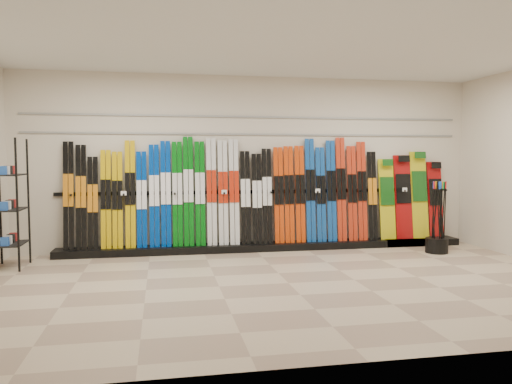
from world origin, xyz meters
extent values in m
plane|color=gray|center=(0.00, 0.00, 0.00)|extent=(8.00, 8.00, 0.00)
plane|color=beige|center=(0.00, 2.50, 1.50)|extent=(8.00, 0.00, 8.00)
plane|color=silver|center=(0.00, 0.00, 3.00)|extent=(8.00, 8.00, 0.00)
cube|color=black|center=(0.22, 2.28, 0.06)|extent=(8.00, 0.40, 0.12)
cube|color=black|center=(-3.05, 2.33, 0.99)|extent=(0.17, 0.21, 1.74)
cube|color=black|center=(-2.85, 2.32, 0.96)|extent=(0.17, 0.21, 1.68)
cube|color=black|center=(-2.67, 2.31, 0.87)|extent=(0.17, 0.18, 1.49)
cube|color=#CCA308|center=(-2.47, 2.32, 0.92)|extent=(0.17, 0.20, 1.60)
cube|color=#CCA308|center=(-2.28, 2.32, 0.91)|extent=(0.17, 0.19, 1.58)
cube|color=#CCA308|center=(-2.08, 2.33, 1.00)|extent=(0.17, 0.21, 1.76)
cube|color=#00339A|center=(-1.90, 2.32, 0.91)|extent=(0.17, 0.19, 1.58)
cube|color=#00339A|center=(-1.69, 2.33, 0.97)|extent=(0.17, 0.21, 1.69)
cube|color=#00339A|center=(-1.51, 2.33, 1.00)|extent=(0.17, 0.21, 1.76)
cube|color=#04610E|center=(-1.32, 2.33, 0.99)|extent=(0.17, 0.21, 1.74)
cube|color=#04610E|center=(-1.13, 2.33, 1.03)|extent=(0.17, 0.22, 1.83)
cube|color=#04610E|center=(-0.94, 2.33, 0.99)|extent=(0.17, 0.21, 1.75)
cube|color=silver|center=(-0.74, 2.33, 1.02)|extent=(0.17, 0.22, 1.81)
cube|color=silver|center=(-0.55, 2.33, 1.00)|extent=(0.17, 0.22, 1.77)
cube|color=silver|center=(-0.36, 2.33, 1.01)|extent=(0.17, 0.22, 1.79)
cube|color=black|center=(-0.16, 2.32, 0.91)|extent=(0.17, 0.19, 1.59)
cube|color=black|center=(0.04, 2.32, 0.89)|extent=(0.17, 0.19, 1.54)
cube|color=black|center=(0.22, 2.32, 0.94)|extent=(0.17, 0.20, 1.63)
cube|color=#C7380A|center=(0.42, 2.32, 0.95)|extent=(0.17, 0.20, 1.66)
cube|color=#C7380A|center=(0.61, 2.32, 0.96)|extent=(0.17, 0.20, 1.68)
cube|color=#C7380A|center=(0.81, 2.32, 0.96)|extent=(0.17, 0.21, 1.68)
cube|color=#104392|center=(1.00, 2.33, 1.02)|extent=(0.17, 0.22, 1.81)
cube|color=#104392|center=(1.19, 2.32, 0.95)|extent=(0.17, 0.20, 1.66)
cube|color=#104392|center=(1.38, 2.33, 1.01)|extent=(0.17, 0.22, 1.78)
cube|color=#B72B14|center=(1.57, 2.33, 1.04)|extent=(0.17, 0.22, 1.83)
cube|color=#B72B14|center=(1.77, 2.32, 0.96)|extent=(0.17, 0.21, 1.68)
cube|color=#B72B14|center=(1.96, 2.33, 1.00)|extent=(0.17, 0.21, 1.76)
cube|color=black|center=(2.15, 2.32, 0.91)|extent=(0.17, 0.19, 1.58)
cube|color=gold|center=(2.45, 2.35, 0.84)|extent=(0.29, 0.23, 1.45)
cube|color=#990C0C|center=(2.77, 2.36, 0.88)|extent=(0.32, 0.24, 1.52)
cube|color=gold|center=(3.09, 2.36, 0.91)|extent=(0.31, 0.24, 1.59)
cube|color=#990C0C|center=(3.41, 2.35, 0.82)|extent=(0.28, 0.22, 1.40)
cube|color=black|center=(-3.75, 1.63, 0.94)|extent=(0.40, 0.60, 1.88)
cylinder|color=black|center=(2.95, 1.50, 0.12)|extent=(0.37, 0.37, 0.25)
cylinder|color=black|center=(3.03, 1.53, 0.61)|extent=(0.11, 0.05, 1.18)
cylinder|color=black|center=(3.03, 1.50, 0.61)|extent=(0.13, 0.07, 1.18)
cylinder|color=black|center=(2.91, 1.56, 0.61)|extent=(0.02, 0.06, 1.18)
cylinder|color=black|center=(3.05, 1.55, 0.61)|extent=(0.14, 0.04, 1.18)
cylinder|color=black|center=(3.09, 1.50, 0.61)|extent=(0.05, 0.05, 1.18)
cylinder|color=black|center=(3.04, 1.54, 0.61)|extent=(0.11, 0.10, 1.18)
cylinder|color=black|center=(2.99, 1.48, 0.61)|extent=(0.10, 0.16, 1.17)
cylinder|color=black|center=(2.99, 1.38, 0.61)|extent=(0.03, 0.11, 1.18)
cylinder|color=black|center=(2.84, 1.42, 0.61)|extent=(0.15, 0.09, 1.17)
cylinder|color=black|center=(2.92, 1.51, 0.61)|extent=(0.09, 0.03, 1.18)
cylinder|color=black|center=(2.91, 1.39, 0.61)|extent=(0.14, 0.08, 1.17)
cylinder|color=black|center=(2.92, 1.52, 0.61)|extent=(0.06, 0.13, 1.18)
cube|color=gray|center=(0.00, 2.48, 2.00)|extent=(7.60, 0.02, 0.03)
cube|color=gray|center=(0.00, 2.48, 2.30)|extent=(7.60, 0.02, 0.03)
camera|label=1|loc=(-1.58, -6.07, 1.60)|focal=35.00mm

